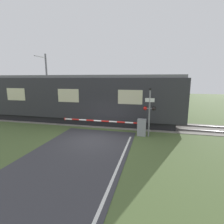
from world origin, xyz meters
The scene contains 6 objects.
ground_plane centered at (0.00, 0.00, 0.00)m, with size 80.00×80.00×0.00m, color #4C6033.
track_bed centered at (0.00, 4.21, 0.02)m, with size 36.00×3.20×0.13m.
train centered at (-3.17, 4.21, 2.19)m, with size 18.97×2.73×4.28m.
crossing_barrier centered at (2.53, 1.51, 0.66)m, with size 6.31×0.44×1.20m.
signal_post centered at (3.57, 1.47, 1.93)m, with size 0.87×0.26×3.39m.
catenary_pole centered at (-7.70, 6.70, 3.44)m, with size 0.20×1.90×6.59m.
Camera 1 is at (3.86, -10.51, 3.98)m, focal length 28.00 mm.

